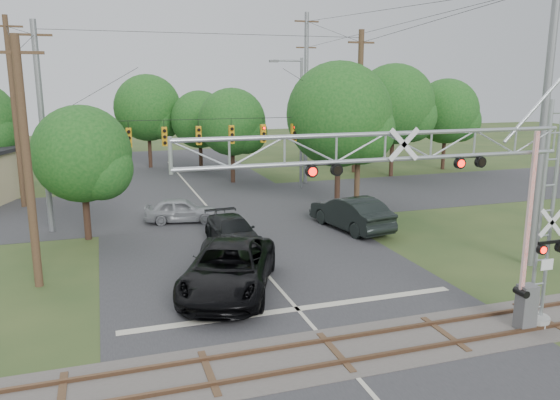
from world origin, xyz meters
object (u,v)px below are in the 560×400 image
object	(u,v)px
traffic_signal_span	(229,127)
streetlight	(299,117)
crossing_gantry	(454,196)
sedan_silver	(182,210)
pickup_black	(229,269)
car_dark	(233,231)

from	to	relation	value
traffic_signal_span	streetlight	bearing A→B (deg)	46.48
crossing_gantry	sedan_silver	bearing A→B (deg)	108.02
traffic_signal_span	pickup_black	bearing A→B (deg)	-103.42
sedan_silver	streetlight	world-z (taller)	streetlight
traffic_signal_span	pickup_black	size ratio (longest dim) A/B	2.75
crossing_gantry	car_dark	xyz separation A→B (m)	(-4.08, 12.60, -4.14)
sedan_silver	pickup_black	bearing A→B (deg)	-168.32
crossing_gantry	sedan_silver	world-z (taller)	crossing_gantry
crossing_gantry	car_dark	distance (m)	13.88
traffic_signal_span	sedan_silver	distance (m)	5.76
car_dark	streetlight	bearing A→B (deg)	54.27
crossing_gantry	pickup_black	distance (m)	9.42
sedan_silver	streetlight	distance (m)	13.92
sedan_silver	crossing_gantry	bearing A→B (deg)	-151.31
pickup_black	traffic_signal_span	bearing A→B (deg)	99.00
car_dark	sedan_silver	world-z (taller)	sedan_silver
crossing_gantry	streetlight	xyz separation A→B (m)	(4.46, 26.06, 0.74)
sedan_silver	streetlight	size ratio (longest dim) A/B	0.43
traffic_signal_span	pickup_black	world-z (taller)	traffic_signal_span
crossing_gantry	traffic_signal_span	world-z (taller)	traffic_signal_span
sedan_silver	traffic_signal_span	bearing A→B (deg)	-75.80
crossing_gantry	pickup_black	xyz separation A→B (m)	(-5.70, 6.40, -3.90)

